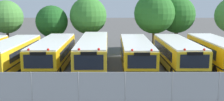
{
  "coord_description": "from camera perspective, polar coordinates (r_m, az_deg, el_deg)",
  "views": [
    {
      "loc": [
        1.56,
        -22.87,
        5.77
      ],
      "look_at": [
        1.63,
        0.0,
        1.6
      ],
      "focal_mm": 42.09,
      "sensor_mm": 36.0,
      "label": 1
    }
  ],
  "objects": [
    {
      "name": "tree_1",
      "position": [
        33.96,
        -22.25,
        6.87
      ],
      "size": [
        3.93,
        3.93,
        6.07
      ],
      "color": "#4C3823",
      "rests_on": "ground_plane"
    },
    {
      "name": "ground_plane",
      "position": [
        23.64,
        -3.97,
        -3.82
      ],
      "size": [
        160.0,
        160.0,
        0.0
      ],
      "primitive_type": "plane",
      "color": "#514F4C"
    },
    {
      "name": "tree_3",
      "position": [
        31.47,
        -5.13,
        7.36
      ],
      "size": [
        4.37,
        4.37,
        6.45
      ],
      "color": "#4C3823",
      "rests_on": "ground_plane"
    },
    {
      "name": "tree_2",
      "position": [
        31.99,
        -13.19,
        6.23
      ],
      "size": [
        3.78,
        3.78,
        5.47
      ],
      "color": "#4C3823",
      "rests_on": "ground_plane"
    },
    {
      "name": "school_bus_2",
      "position": [
        23.93,
        -12.78,
        -0.46
      ],
      "size": [
        2.7,
        10.52,
        2.65
      ],
      "rotation": [
        0.0,
        0.0,
        3.16
      ],
      "color": "yellow",
      "rests_on": "ground_plane"
    },
    {
      "name": "school_bus_6",
      "position": [
        25.05,
        21.32,
        -0.33
      ],
      "size": [
        2.59,
        9.33,
        2.74
      ],
      "rotation": [
        0.0,
        0.0,
        3.15
      ],
      "color": "#EAA80C",
      "rests_on": "ground_plane"
    },
    {
      "name": "tree_4",
      "position": [
        30.9,
        8.76,
        7.85
      ],
      "size": [
        4.68,
        4.68,
        6.91
      ],
      "color": "#4C3823",
      "rests_on": "ground_plane"
    },
    {
      "name": "school_bus_3",
      "position": [
        23.31,
        -4.22,
        -0.35
      ],
      "size": [
        2.65,
        11.61,
        2.78
      ],
      "rotation": [
        0.0,
        0.0,
        3.16
      ],
      "color": "yellow",
      "rests_on": "ground_plane"
    },
    {
      "name": "school_bus_5",
      "position": [
        23.95,
        13.69,
        -0.5
      ],
      "size": [
        2.63,
        10.16,
        2.64
      ],
      "rotation": [
        0.0,
        0.0,
        3.15
      ],
      "color": "yellow",
      "rests_on": "ground_plane"
    },
    {
      "name": "school_bus_4",
      "position": [
        23.46,
        5.03,
        -0.52
      ],
      "size": [
        2.61,
        10.36,
        2.6
      ],
      "rotation": [
        0.0,
        0.0,
        3.13
      ],
      "color": "yellow",
      "rests_on": "ground_plane"
    },
    {
      "name": "chainlink_fence",
      "position": [
        15.45,
        -7.49,
        -7.87
      ],
      "size": [
        27.19,
        0.07,
        1.87
      ],
      "color": "#9EA0A3",
      "rests_on": "ground_plane"
    },
    {
      "name": "tree_5",
      "position": [
        33.06,
        13.6,
        7.58
      ],
      "size": [
        4.43,
        4.43,
        6.55
      ],
      "color": "#4C3823",
      "rests_on": "ground_plane"
    },
    {
      "name": "school_bus_1",
      "position": [
        24.76,
        -21.18,
        -0.67
      ],
      "size": [
        2.56,
        10.42,
        2.55
      ],
      "rotation": [
        0.0,
        0.0,
        3.15
      ],
      "color": "yellow",
      "rests_on": "ground_plane"
    }
  ]
}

